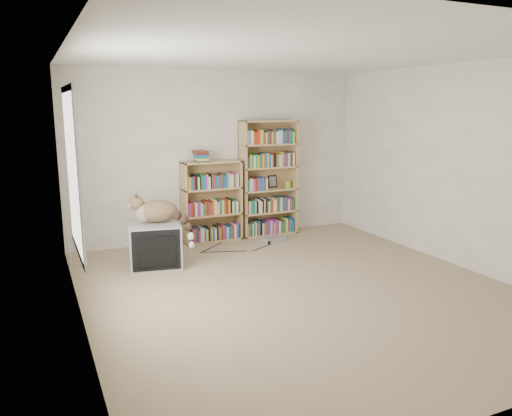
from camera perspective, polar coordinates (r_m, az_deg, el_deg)
name	(u,v)px	position (r m, az deg, el deg)	size (l,w,h in m)	color
floor	(300,290)	(5.57, 5.00, -9.30)	(4.50, 5.00, 0.01)	tan
wall_back	(219,156)	(7.52, -4.27, 5.97)	(4.50, 0.02, 2.50)	white
wall_front	(508,230)	(3.36, 26.81, -2.28)	(4.50, 0.02, 2.50)	white
wall_left	(75,192)	(4.59, -19.99, 1.70)	(0.02, 5.00, 2.50)	white
wall_right	(461,167)	(6.66, 22.38, 4.40)	(0.02, 5.00, 2.50)	white
ceiling	(304,53)	(5.23, 5.50, 17.21)	(4.50, 5.00, 0.02)	white
window	(73,172)	(4.77, -20.17, 3.86)	(0.02, 1.22, 1.52)	white
crt_tv	(155,244)	(6.42, -11.47, -4.11)	(0.72, 0.67, 0.55)	#9B9A9D
cat	(162,214)	(6.34, -10.70, -0.73)	(0.75, 0.63, 0.62)	#3D2919
bookcase_tall	(268,181)	(7.73, 1.37, 3.11)	(0.89, 0.30, 1.77)	tan
bookcase_short	(211,205)	(7.43, -5.11, 0.38)	(0.87, 0.30, 1.19)	tan
book_stack	(201,156)	(7.22, -6.32, 5.90)	(0.19, 0.25, 0.16)	#AB2B16
green_mug	(288,184)	(7.87, 3.64, 2.77)	(0.10, 0.10, 0.11)	#79AB31
framed_print	(272,181)	(7.85, 1.88, 3.07)	(0.14, 0.01, 0.19)	black
dvd_player	(274,239)	(7.44, 2.03, -3.57)	(0.33, 0.23, 0.08)	silver
wall_outlet	(68,243)	(6.60, -20.69, -3.77)	(0.01, 0.08, 0.13)	silver
floor_cables	(249,248)	(7.10, -0.78, -4.59)	(1.20, 0.70, 0.01)	black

